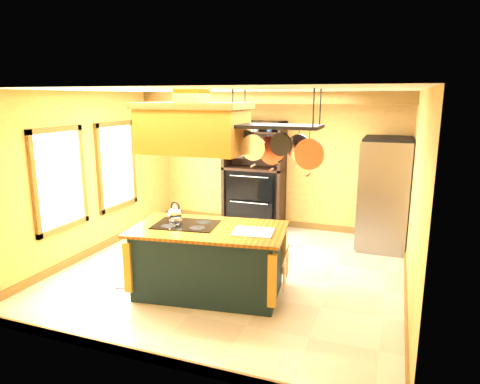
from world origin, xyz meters
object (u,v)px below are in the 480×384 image
Objects in this scene: pot_rack at (277,137)px; refrigerator at (384,196)px; kitchen_island at (209,260)px; hutch at (254,186)px; range_hood at (193,126)px.

pot_rack reaches higher than refrigerator.
kitchen_island is 1.00× the size of hutch.
range_hood reaches higher than refrigerator.
pot_rack is (1.11, 0.00, -0.10)m from range_hood.
refrigerator is 2.52m from hutch.
kitchen_island is 3.47m from refrigerator.
pot_rack is 3.21m from refrigerator.
pot_rack is at bearing -113.43° from refrigerator.
hutch is at bearing 171.60° from refrigerator.
refrigerator is (2.30, 2.73, -1.32)m from range_hood.
range_hood is 3.40m from hutch.
range_hood is (-0.20, -0.00, 1.77)m from kitchen_island.
hutch is (-0.19, 3.09, -1.40)m from range_hood.
range_hood is 0.74× the size of refrigerator.
range_hood is 0.65× the size of hutch.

